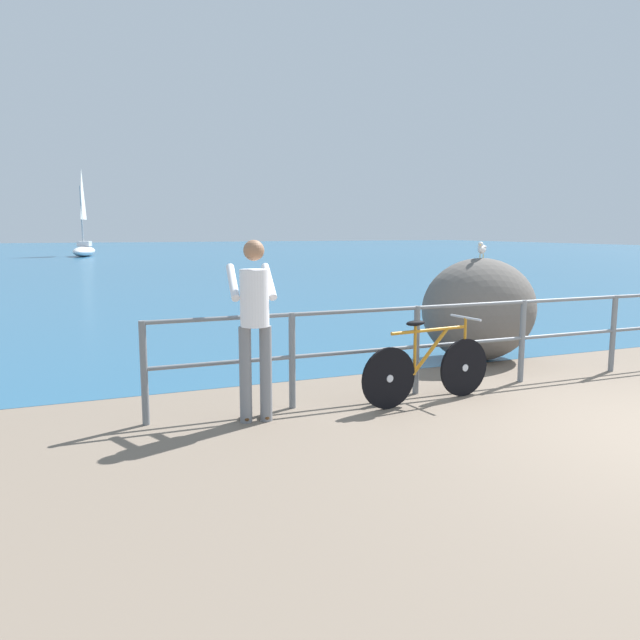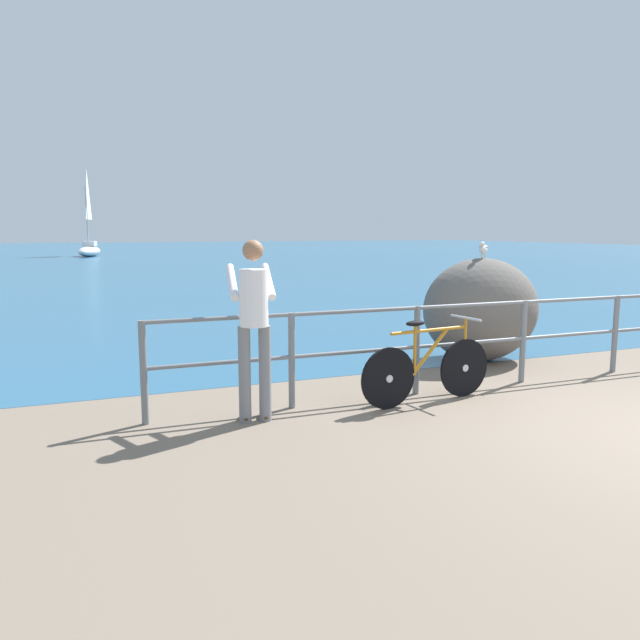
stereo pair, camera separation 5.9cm
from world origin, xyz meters
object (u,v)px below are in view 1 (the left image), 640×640
object	(u,v)px
seagull	(482,248)
bicycle	(428,367)
sailboat	(84,246)
breakwater_boulder_main	(479,309)
person_at_railing	(255,322)

from	to	relation	value
seagull	bicycle	bearing A→B (deg)	-3.06
seagull	sailboat	world-z (taller)	sailboat
bicycle	breakwater_boulder_main	distance (m)	2.49
person_at_railing	sailboat	world-z (taller)	sailboat
bicycle	seagull	bearing A→B (deg)	33.95
breakwater_boulder_main	sailboat	world-z (taller)	sailboat
bicycle	person_at_railing	size ratio (longest dim) A/B	0.95
breakwater_boulder_main	seagull	bearing A→B (deg)	-119.13
bicycle	sailboat	distance (m)	41.28
bicycle	sailboat	xyz separation A→B (m)	(-2.59, 41.20, 0.32)
person_at_railing	seagull	size ratio (longest dim) A/B	6.11
person_at_railing	sailboat	distance (m)	41.14
seagull	sailboat	xyz separation A→B (m)	(-4.45, 39.59, -0.91)
person_at_railing	seagull	distance (m)	4.13
breakwater_boulder_main	seagull	size ratio (longest dim) A/B	5.99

